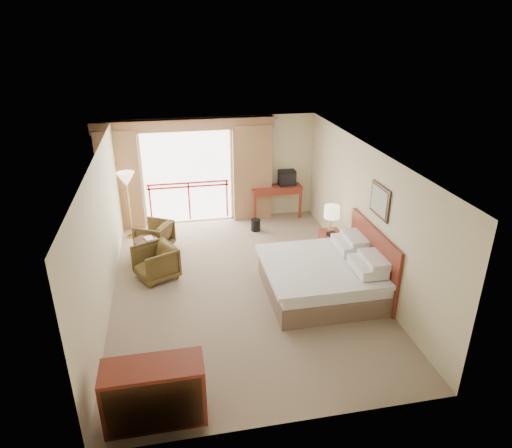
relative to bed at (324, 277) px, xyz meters
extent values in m
plane|color=#82705C|center=(-1.50, 0.60, -0.38)|extent=(7.00, 7.00, 0.00)
plane|color=white|center=(-1.50, 0.60, 2.32)|extent=(7.00, 7.00, 0.00)
plane|color=beige|center=(-1.50, 4.10, 0.97)|extent=(5.00, 0.00, 5.00)
plane|color=beige|center=(-1.50, -2.90, 0.97)|extent=(5.00, 0.00, 5.00)
plane|color=beige|center=(-4.00, 0.60, 0.97)|extent=(0.00, 7.00, 7.00)
plane|color=beige|center=(1.00, 0.60, 0.97)|extent=(0.00, 7.00, 7.00)
plane|color=white|center=(-2.30, 4.08, 0.82)|extent=(2.40, 0.00, 2.40)
cube|color=#B8170F|center=(-2.30, 4.06, 0.57)|extent=(2.09, 0.03, 0.04)
cube|color=#B8170F|center=(-2.30, 4.06, 0.67)|extent=(2.09, 0.03, 0.04)
cube|color=#B8170F|center=(-3.29, 4.06, 0.17)|extent=(0.04, 0.03, 1.00)
cube|color=#B8170F|center=(-2.30, 4.06, 0.17)|extent=(0.04, 0.03, 1.00)
cube|color=#B8170F|center=(-1.31, 4.06, 0.17)|extent=(0.04, 0.03, 1.00)
cube|color=brown|center=(-3.95, 3.95, 0.87)|extent=(1.00, 0.26, 2.50)
cube|color=brown|center=(-0.65, 3.95, 0.87)|extent=(1.00, 0.26, 2.50)
cube|color=brown|center=(-2.30, 3.98, 2.17)|extent=(4.40, 0.22, 0.28)
cube|color=silver|center=(-0.20, 4.07, 1.97)|extent=(0.50, 0.04, 0.50)
cube|color=brown|center=(-0.05, 0.00, -0.18)|extent=(2.05, 2.00, 0.40)
cube|color=white|center=(-0.05, 0.00, 0.12)|extent=(2.01, 1.96, 0.22)
cube|color=white|center=(-0.10, 0.00, 0.25)|extent=(2.09, 2.06, 0.08)
cube|color=white|center=(0.65, -0.45, 0.40)|extent=(0.50, 0.75, 0.18)
cube|color=white|center=(0.65, 0.45, 0.40)|extent=(0.50, 0.75, 0.18)
cube|color=white|center=(0.78, -0.45, 0.52)|extent=(0.40, 0.70, 0.14)
cube|color=white|center=(0.78, 0.45, 0.52)|extent=(0.40, 0.70, 0.14)
cube|color=maroon|center=(0.96, 0.00, 0.27)|extent=(0.06, 2.10, 1.30)
cube|color=black|center=(0.98, 0.00, 1.47)|extent=(0.03, 0.72, 0.60)
cube|color=silver|center=(0.96, 0.00, 1.47)|extent=(0.01, 0.60, 0.48)
cube|color=maroon|center=(0.64, 1.40, -0.07)|extent=(0.43, 0.51, 0.61)
cylinder|color=tan|center=(0.64, 1.45, 0.27)|extent=(0.14, 0.14, 0.04)
cylinder|color=tan|center=(0.64, 1.45, 0.45)|extent=(0.03, 0.03, 0.35)
cylinder|color=#FFE5B2|center=(0.64, 1.45, 0.70)|extent=(0.33, 0.33, 0.27)
cube|color=black|center=(0.59, 1.25, 0.27)|extent=(0.21, 0.18, 0.08)
cube|color=maroon|center=(-0.01, 3.96, 0.47)|extent=(1.33, 0.64, 0.06)
cube|color=maroon|center=(-0.63, 3.68, 0.03)|extent=(0.07, 0.07, 0.82)
cube|color=maroon|center=(0.60, 3.68, 0.03)|extent=(0.07, 0.07, 0.82)
cube|color=maroon|center=(-0.63, 4.24, 0.03)|extent=(0.07, 0.07, 0.82)
cube|color=maroon|center=(0.60, 4.24, 0.03)|extent=(0.07, 0.07, 0.82)
cube|color=maroon|center=(-0.01, 4.24, 0.12)|extent=(1.22, 0.03, 0.61)
cube|color=maroon|center=(-0.01, 3.67, 0.38)|extent=(1.22, 0.03, 0.13)
cube|color=black|center=(0.29, 3.96, 0.69)|extent=(0.44, 0.34, 0.40)
cube|color=black|center=(0.29, 3.79, 0.69)|extent=(0.40, 0.02, 0.32)
cylinder|color=black|center=(-0.36, 3.96, 0.64)|extent=(0.15, 0.15, 0.29)
cylinder|color=white|center=(-0.21, 3.91, 0.54)|extent=(0.08, 0.08, 0.11)
cylinder|color=black|center=(-0.72, 3.12, -0.23)|extent=(0.26, 0.26, 0.30)
imported|color=#443519|center=(-3.20, 2.57, -0.38)|extent=(0.98, 0.97, 0.66)
imported|color=#443519|center=(-3.16, 1.23, -0.38)|extent=(1.02, 1.01, 0.70)
cylinder|color=black|center=(-3.36, 1.90, 0.17)|extent=(0.52, 0.52, 0.04)
cylinder|color=black|center=(-3.36, 1.90, -0.10)|extent=(0.06, 0.06, 0.52)
cylinder|color=black|center=(-3.36, 1.90, -0.36)|extent=(0.37, 0.37, 0.03)
imported|color=white|center=(-3.36, 1.90, 0.19)|extent=(0.24, 0.27, 0.02)
cylinder|color=tan|center=(-3.75, 3.35, -0.36)|extent=(0.27, 0.27, 0.03)
cylinder|color=tan|center=(-3.75, 3.35, 0.34)|extent=(0.03, 0.03, 1.43)
cone|color=#FFE5B2|center=(-3.75, 3.35, 1.10)|extent=(0.42, 0.42, 0.33)
cube|color=maroon|center=(-3.15, -2.48, 0.06)|extent=(1.31, 0.54, 0.87)
cube|color=black|center=(-3.15, -2.75, 0.06)|extent=(1.20, 0.02, 0.76)
camera|label=1|loc=(-2.72, -7.15, 4.46)|focal=32.00mm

